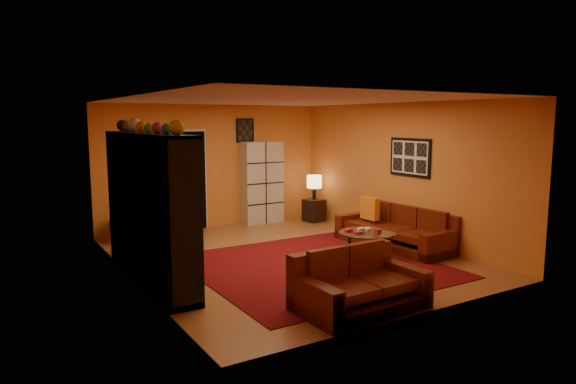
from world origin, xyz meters
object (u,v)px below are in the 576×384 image
coffee_table (367,235)px  storage_cabinet (262,182)px  loveseat (356,285)px  entertainment_unit (148,207)px  side_table (314,210)px  tv (150,211)px  sofa (398,231)px  bowl_chair (130,224)px  table_lamp (314,182)px

coffee_table → storage_cabinet: storage_cabinet is taller
coffee_table → loveseat: bearing=-133.5°
entertainment_unit → side_table: bearing=27.5°
tv → side_table: tv is taller
loveseat → sofa: bearing=-53.5°
bowl_chair → entertainment_unit: bearing=-97.8°
table_lamp → storage_cabinet: bearing=154.7°
entertainment_unit → table_lamp: size_ratio=5.49×
tv → coffee_table: 3.45m
coffee_table → bowl_chair: bearing=131.6°
tv → coffee_table: (3.27, -0.94, -0.55)m
coffee_table → side_table: side_table is taller
entertainment_unit → tv: (0.05, 0.10, -0.08)m
loveseat → storage_cabinet: bearing=-17.4°
entertainment_unit → coffee_table: 3.48m
entertainment_unit → tv: 0.14m
coffee_table → bowl_chair: (-2.97, 3.35, -0.09)m
loveseat → coffee_table: 2.17m
loveseat → coffee_table: loveseat is taller
storage_cabinet → coffee_table: bearing=-89.6°
tv → bowl_chair: 2.50m
entertainment_unit → bowl_chair: bearing=82.2°
sofa → storage_cabinet: size_ratio=1.28×
side_table → table_lamp: bearing=0.0°
tv → side_table: (4.35, 2.20, -0.72)m
storage_cabinet → table_lamp: 1.18m
tv → coffee_table: size_ratio=0.95×
sofa → bowl_chair: bearing=140.8°
sofa → storage_cabinet: storage_cabinet is taller
coffee_table → side_table: (1.08, 3.14, -0.17)m
tv → sofa: tv is taller
entertainment_unit → table_lamp: entertainment_unit is taller
bowl_chair → table_lamp: (4.06, -0.20, 0.56)m
entertainment_unit → sofa: bearing=-5.3°
storage_cabinet → side_table: 1.35m
loveseat → side_table: bearing=-30.0°
tv → loveseat: (1.78, -2.51, -0.69)m
tv → sofa: bearing=-96.6°
entertainment_unit → loveseat: 3.12m
loveseat → storage_cabinet: storage_cabinet is taller
entertainment_unit → coffee_table: size_ratio=3.26×
sofa → tv: bearing=169.8°
loveseat → table_lamp: (2.57, 4.71, 0.61)m
sofa → table_lamp: (-0.01, 2.70, 0.61)m
bowl_chair → table_lamp: bearing=-2.9°
coffee_table → entertainment_unit: bearing=165.7°
coffee_table → bowl_chair: 4.48m
bowl_chair → sofa: bearing=-35.5°
table_lamp → bowl_chair: bearing=177.1°
loveseat → bowl_chair: bearing=15.5°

